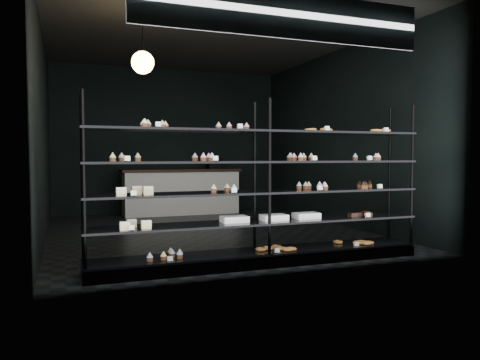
% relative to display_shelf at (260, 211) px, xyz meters
% --- Properties ---
extents(room, '(5.01, 6.01, 3.20)m').
position_rel_display_shelf_xyz_m(room, '(0.10, 2.45, 0.97)').
color(room, black).
rests_on(room, ground).
extents(display_shelf, '(4.00, 0.50, 1.91)m').
position_rel_display_shelf_xyz_m(display_shelf, '(0.00, 0.00, 0.00)').
color(display_shelf, black).
rests_on(display_shelf, room).
extents(signage, '(3.30, 0.05, 0.50)m').
position_rel_display_shelf_xyz_m(signage, '(0.10, -0.48, 2.12)').
color(signage, '#0B163A').
rests_on(signage, room).
extents(pendant_lamp, '(0.28, 0.28, 0.87)m').
position_rel_display_shelf_xyz_m(pendant_lamp, '(-1.16, 1.06, 1.82)').
color(pendant_lamp, black).
rests_on(pendant_lamp, room).
extents(service_counter, '(2.55, 0.65, 1.23)m').
position_rel_display_shelf_xyz_m(service_counter, '(0.25, 4.95, -0.13)').
color(service_counter, white).
rests_on(service_counter, room).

